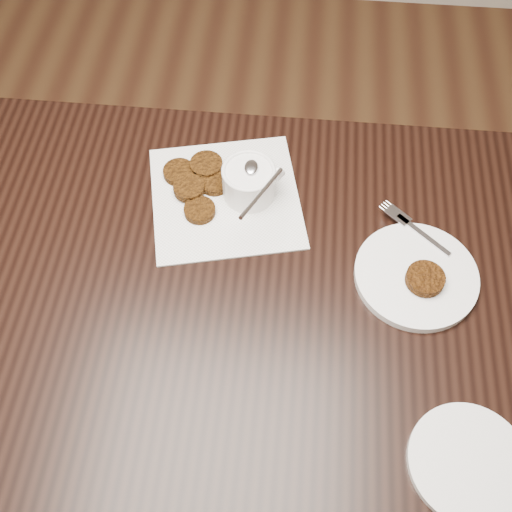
{
  "coord_description": "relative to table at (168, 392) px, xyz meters",
  "views": [
    {
      "loc": [
        0.17,
        -0.43,
        1.69
      ],
      "look_at": [
        0.12,
        0.13,
        0.8
      ],
      "focal_mm": 43.67,
      "sensor_mm": 36.0,
      "label": 1
    }
  ],
  "objects": [
    {
      "name": "napkin",
      "position": [
        0.11,
        0.26,
        0.38
      ],
      "size": [
        0.33,
        0.33,
        0.0
      ],
      "primitive_type": "cube",
      "rotation": [
        0.0,
        0.0,
        0.23
      ],
      "color": "white",
      "rests_on": "table"
    },
    {
      "name": "plate_with_patty",
      "position": [
        0.46,
        0.12,
        0.39
      ],
      "size": [
        0.3,
        0.3,
        0.03
      ],
      "primitive_type": null,
      "rotation": [
        0.0,
        0.0,
        -0.73
      ],
      "color": "white",
      "rests_on": "table"
    },
    {
      "name": "table",
      "position": [
        0.0,
        0.0,
        0.0
      ],
      "size": [
        1.5,
        0.97,
        0.75
      ],
      "primitive_type": "cube",
      "color": "black",
      "rests_on": "floor"
    },
    {
      "name": "sauce_ramekin",
      "position": [
        0.16,
        0.27,
        0.45
      ],
      "size": [
        0.17,
        0.17,
        0.14
      ],
      "primitive_type": null,
      "rotation": [
        0.0,
        0.0,
        0.38
      ],
      "color": "white",
      "rests_on": "napkin"
    },
    {
      "name": "plate_empty",
      "position": [
        0.53,
        -0.2,
        0.38
      ],
      "size": [
        0.23,
        0.23,
        0.01
      ],
      "primitive_type": "cylinder",
      "rotation": [
        0.0,
        0.0,
        -0.33
      ],
      "color": "white",
      "rests_on": "table"
    },
    {
      "name": "floor",
      "position": [
        0.07,
        -0.03,
        -0.38
      ],
      "size": [
        4.0,
        4.0,
        0.0
      ],
      "primitive_type": "plane",
      "color": "#56361D",
      "rests_on": "ground"
    },
    {
      "name": "patty_cluster",
      "position": [
        0.06,
        0.28,
        0.39
      ],
      "size": [
        0.24,
        0.24,
        0.02
      ],
      "primitive_type": null,
      "rotation": [
        0.0,
        0.0,
        -0.2
      ],
      "color": "#5E330C",
      "rests_on": "napkin"
    }
  ]
}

